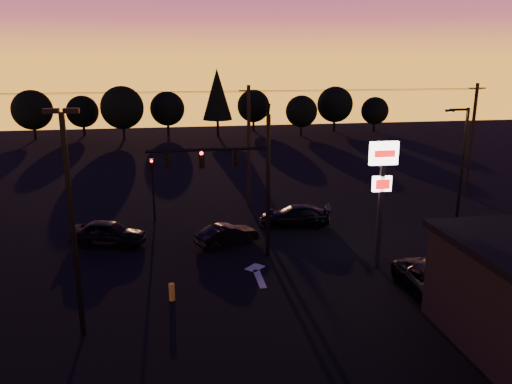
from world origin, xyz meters
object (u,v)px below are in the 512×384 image
at_px(secondary_signal, 153,180).
at_px(car_left, 108,233).
at_px(traffic_signal_mast, 239,172).
at_px(car_mid, 227,235).
at_px(streetlight, 461,166).
at_px(bollard, 172,292).
at_px(suv_parked, 434,282).
at_px(pylon_sign, 382,178).
at_px(car_right, 295,216).
at_px(parking_lot_light, 71,211).

distance_m(secondary_signal, car_left, 5.42).
bearing_deg(traffic_signal_mast, secondary_signal, 123.19).
xyz_separation_m(traffic_signal_mast, car_mid, (-0.47, 2.08, -4.31)).
relative_size(streetlight, car_left, 1.81).
distance_m(bollard, suv_parked, 12.25).
xyz_separation_m(pylon_sign, car_right, (-2.72, 7.34, -4.23)).
relative_size(secondary_signal, car_left, 0.98).
relative_size(parking_lot_light, car_mid, 2.40).
distance_m(streetlight, suv_parked, 10.31).
bearing_deg(suv_parked, secondary_signal, 134.60).
bearing_deg(streetlight, secondary_signal, 162.44).
xyz_separation_m(parking_lot_light, car_mid, (6.93, 9.07, -4.64)).
xyz_separation_m(pylon_sign, streetlight, (6.91, 4.00, -0.49)).
relative_size(car_left, suv_parked, 0.88).
relative_size(streetlight, car_right, 1.70).
bearing_deg(bollard, traffic_signal_mast, 50.19).
relative_size(parking_lot_light, streetlight, 1.14).
relative_size(secondary_signal, bollard, 5.28).
height_order(bollard, car_left, car_left).
relative_size(parking_lot_light, bollard, 11.09).
bearing_deg(car_left, pylon_sign, -93.13).
bearing_deg(traffic_signal_mast, parking_lot_light, -136.63).
relative_size(traffic_signal_mast, suv_parked, 1.71).
bearing_deg(car_mid, parking_lot_light, 119.20).
xyz_separation_m(secondary_signal, streetlight, (18.91, -5.99, 1.56)).
bearing_deg(pylon_sign, car_mid, 148.86).
xyz_separation_m(bollard, car_mid, (3.34, 6.66, 0.22)).
xyz_separation_m(traffic_signal_mast, car_right, (4.38, 4.85, -4.25)).
bearing_deg(secondary_signal, car_left, -121.19).
relative_size(traffic_signal_mast, car_mid, 2.25).
relative_size(car_mid, suv_parked, 0.76).
height_order(parking_lot_light, streetlight, parking_lot_light).
bearing_deg(pylon_sign, secondary_signal, 140.23).
xyz_separation_m(secondary_signal, pylon_sign, (12.00, -9.99, 2.05)).
height_order(streetlight, suv_parked, streetlight).
distance_m(parking_lot_light, streetlight, 23.05).
bearing_deg(pylon_sign, traffic_signal_mast, 160.64).
distance_m(traffic_signal_mast, secondary_signal, 9.19).
bearing_deg(suv_parked, bollard, 172.88).
relative_size(pylon_sign, car_mid, 1.79).
relative_size(pylon_sign, car_left, 1.54).
bearing_deg(car_right, car_mid, -50.40).
xyz_separation_m(car_mid, suv_parked, (8.79, -8.33, 0.07)).
distance_m(parking_lot_light, suv_parked, 16.39).
distance_m(pylon_sign, bollard, 11.99).
bearing_deg(car_mid, pylon_sign, -144.58).
height_order(bollard, car_mid, car_mid).
height_order(secondary_signal, car_left, secondary_signal).
relative_size(traffic_signal_mast, car_right, 1.82).
relative_size(traffic_signal_mast, bollard, 10.42).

